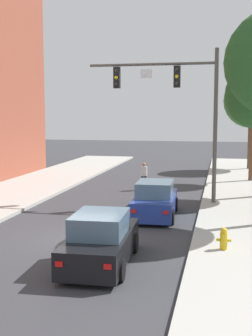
{
  "coord_description": "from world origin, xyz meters",
  "views": [
    {
      "loc": [
        4.96,
        -14.96,
        4.51
      ],
      "look_at": [
        0.58,
        5.34,
        2.0
      ],
      "focal_mm": 47.86,
      "sensor_mm": 36.0,
      "label": 1
    }
  ],
  "objects_px": {
    "street_tree_farthest": "(251,101)",
    "pedestrian_crossing_road": "(144,175)",
    "car_following_black": "(101,241)",
    "car_lead_blue": "(155,201)",
    "fire_hydrant": "(224,239)",
    "traffic_signal_mast": "(179,97)"
  },
  "relations": [
    {
      "from": "car_following_black",
      "to": "fire_hydrant",
      "type": "relative_size",
      "value": 5.99
    },
    {
      "from": "fire_hydrant",
      "to": "street_tree_farthest",
      "type": "distance_m",
      "value": 23.2
    },
    {
      "from": "traffic_signal_mast",
      "to": "street_tree_farthest",
      "type": "distance_m",
      "value": 15.32
    },
    {
      "from": "car_following_black",
      "to": "fire_hydrant",
      "type": "height_order",
      "value": "car_following_black"
    },
    {
      "from": "traffic_signal_mast",
      "to": "car_following_black",
      "type": "xyz_separation_m",
      "value": [
        -1.33,
        -9.69,
        -4.61
      ]
    },
    {
      "from": "car_lead_blue",
      "to": "car_following_black",
      "type": "xyz_separation_m",
      "value": [
        -0.66,
        -6.56,
        0.0
      ]
    },
    {
      "from": "car_lead_blue",
      "to": "street_tree_farthest",
      "type": "xyz_separation_m",
      "value": [
        4.97,
        17.84,
        4.82
      ]
    },
    {
      "from": "car_lead_blue",
      "to": "pedestrian_crossing_road",
      "type": "relative_size",
      "value": 2.63
    },
    {
      "from": "traffic_signal_mast",
      "to": "car_following_black",
      "type": "height_order",
      "value": "traffic_signal_mast"
    },
    {
      "from": "traffic_signal_mast",
      "to": "street_tree_farthest",
      "type": "relative_size",
      "value": 0.99
    },
    {
      "from": "car_lead_blue",
      "to": "car_following_black",
      "type": "distance_m",
      "value": 6.59
    },
    {
      "from": "car_following_black",
      "to": "pedestrian_crossing_road",
      "type": "height_order",
      "value": "pedestrian_crossing_road"
    },
    {
      "from": "car_following_black",
      "to": "pedestrian_crossing_road",
      "type": "xyz_separation_m",
      "value": [
        -1.03,
        13.4,
        0.19
      ]
    },
    {
      "from": "traffic_signal_mast",
      "to": "car_following_black",
      "type": "relative_size",
      "value": 1.74
    },
    {
      "from": "street_tree_farthest",
      "to": "pedestrian_crossing_road",
      "type": "bearing_deg",
      "value": -121.21
    },
    {
      "from": "pedestrian_crossing_road",
      "to": "car_lead_blue",
      "type": "bearing_deg",
      "value": -76.11
    },
    {
      "from": "car_lead_blue",
      "to": "fire_hydrant",
      "type": "height_order",
      "value": "car_lead_blue"
    },
    {
      "from": "traffic_signal_mast",
      "to": "fire_hydrant",
      "type": "bearing_deg",
      "value": -73.82
    },
    {
      "from": "street_tree_farthest",
      "to": "fire_hydrant",
      "type": "bearing_deg",
      "value": -95.12
    },
    {
      "from": "car_lead_blue",
      "to": "pedestrian_crossing_road",
      "type": "bearing_deg",
      "value": 103.89
    },
    {
      "from": "car_following_black",
      "to": "fire_hydrant",
      "type": "distance_m",
      "value": 4.05
    },
    {
      "from": "car_lead_blue",
      "to": "fire_hydrant",
      "type": "bearing_deg",
      "value": -58.02
    }
  ]
}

